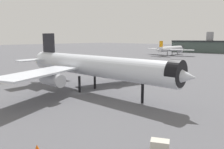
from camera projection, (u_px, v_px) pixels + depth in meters
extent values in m
plane|color=#56565B|center=(78.00, 93.00, 60.84)|extent=(900.00, 900.00, 0.00)
cylinder|color=silver|center=(93.00, 66.00, 60.77)|extent=(50.94, 7.43, 5.68)
cone|color=silver|center=(181.00, 76.00, 44.33)|extent=(6.43, 5.78, 5.56)
cone|color=silver|center=(43.00, 60.00, 77.21)|extent=(7.56, 5.64, 5.39)
cylinder|color=black|center=(176.00, 73.00, 44.99)|extent=(2.75, 5.82, 5.73)
cube|color=silver|center=(116.00, 63.00, 74.04)|extent=(14.11, 24.20, 0.45)
cylinder|color=#B7BAC1|center=(113.00, 70.00, 71.52)|extent=(7.21, 3.37, 3.12)
cube|color=silver|center=(39.00, 73.00, 52.82)|extent=(15.44, 24.25, 0.45)
cylinder|color=#B7BAC1|center=(52.00, 80.00, 54.38)|extent=(7.21, 3.37, 3.12)
cube|color=black|center=(49.00, 47.00, 73.83)|extent=(6.11, 0.78, 9.08)
cube|color=silver|center=(62.00, 58.00, 79.60)|extent=(4.88, 9.29, 0.34)
cube|color=silver|center=(31.00, 60.00, 70.68)|extent=(4.88, 9.29, 0.34)
cylinder|color=black|center=(142.00, 93.00, 51.09)|extent=(0.68, 0.68, 4.54)
cylinder|color=black|center=(95.00, 81.00, 65.47)|extent=(0.68, 0.68, 4.54)
cylinder|color=black|center=(79.00, 84.00, 61.03)|extent=(0.68, 0.68, 4.54)
cylinder|color=silver|center=(171.00, 49.00, 193.12)|extent=(5.65, 42.49, 4.33)
cone|color=silver|center=(181.00, 48.00, 208.83)|extent=(4.39, 4.90, 4.25)
cone|color=silver|center=(159.00, 50.00, 177.40)|extent=(4.29, 5.76, 4.12)
cylinder|color=black|center=(181.00, 48.00, 208.14)|extent=(4.43, 2.08, 4.38)
cube|color=silver|center=(157.00, 49.00, 198.39)|extent=(20.21, 11.84, 0.35)
cylinder|color=#B7BAC1|center=(160.00, 51.00, 197.90)|extent=(2.57, 6.00, 2.38)
cube|color=silver|center=(182.00, 50.00, 183.18)|extent=(20.24, 12.83, 0.35)
cylinder|color=#B7BAC1|center=(180.00, 51.00, 185.66)|extent=(2.57, 6.00, 2.38)
cube|color=orange|center=(161.00, 45.00, 179.34)|extent=(0.59, 5.10, 6.93)
cube|color=silver|center=(155.00, 49.00, 182.40)|extent=(7.74, 4.05, 0.26)
cube|color=silver|center=(166.00, 49.00, 176.03)|extent=(7.74, 4.05, 0.26)
cylinder|color=black|center=(177.00, 52.00, 203.82)|extent=(0.52, 0.52, 3.47)
cylinder|color=black|center=(167.00, 53.00, 193.66)|extent=(0.52, 0.52, 3.47)
cylinder|color=black|center=(172.00, 53.00, 190.71)|extent=(0.52, 0.52, 3.47)
cylinder|color=#939399|center=(209.00, 42.00, 225.51)|extent=(6.88, 6.88, 21.00)
cube|color=black|center=(105.00, 71.00, 96.55)|extent=(3.42, 3.37, 0.30)
cube|color=#194799|center=(108.00, 70.00, 96.44)|extent=(2.03, 2.04, 1.20)
cube|color=#1E2D38|center=(109.00, 69.00, 96.40)|extent=(0.99, 1.03, 0.60)
cube|color=#194799|center=(104.00, 70.00, 96.44)|extent=(2.49, 2.48, 0.90)
cylinder|color=black|center=(108.00, 71.00, 97.37)|extent=(0.70, 0.69, 0.70)
cylinder|color=black|center=(108.00, 72.00, 95.80)|extent=(0.70, 0.69, 0.70)
cylinder|color=black|center=(103.00, 71.00, 97.35)|extent=(0.70, 0.69, 0.70)
cylinder|color=black|center=(103.00, 72.00, 95.77)|extent=(0.70, 0.69, 0.70)
cube|color=beige|center=(160.00, 145.00, 28.73)|extent=(2.82, 2.42, 1.40)
sphere|color=black|center=(153.00, 148.00, 29.85)|extent=(0.44, 0.44, 0.44)
cone|color=#F2600C|center=(37.00, 147.00, 29.69)|extent=(0.63, 0.63, 0.79)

